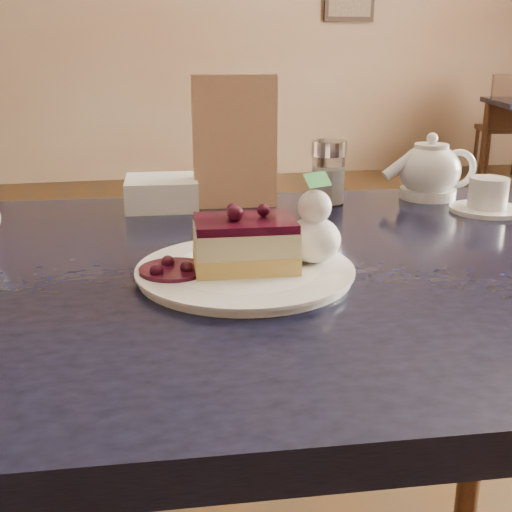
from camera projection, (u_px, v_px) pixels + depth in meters
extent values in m
cube|color=black|center=(240.00, 278.00, 0.90)|extent=(1.37, 0.96, 0.04)
cylinder|color=#502814|center=(481.00, 380.00, 1.45)|extent=(0.05, 0.05, 0.78)
cylinder|color=white|center=(245.00, 272.00, 0.84)|extent=(0.28, 0.28, 0.01)
cube|color=#ECC958|center=(245.00, 259.00, 0.83)|extent=(0.14, 0.10, 0.02)
cube|color=beige|center=(245.00, 238.00, 0.82)|extent=(0.13, 0.10, 0.03)
cube|color=black|center=(245.00, 223.00, 0.82)|extent=(0.13, 0.10, 0.01)
ellipsoid|color=white|center=(314.00, 240.00, 0.85)|extent=(0.07, 0.07, 0.06)
cylinder|color=black|center=(173.00, 270.00, 0.82)|extent=(0.09, 0.09, 0.01)
cylinder|color=white|center=(486.00, 209.00, 1.17)|extent=(0.13, 0.13, 0.01)
cylinder|color=white|center=(488.00, 193.00, 1.16)|extent=(0.07, 0.07, 0.05)
ellipsoid|color=white|center=(429.00, 173.00, 1.26)|extent=(0.12, 0.12, 0.10)
cylinder|color=white|center=(432.00, 143.00, 1.24)|extent=(0.07, 0.07, 0.01)
cylinder|color=white|center=(391.00, 174.00, 1.24)|extent=(0.07, 0.02, 0.06)
cube|color=#D3B38A|center=(235.00, 142.00, 1.17)|extent=(0.15, 0.04, 0.24)
cylinder|color=white|center=(328.00, 180.00, 1.21)|extent=(0.06, 0.06, 0.09)
cylinder|color=silver|center=(329.00, 148.00, 1.19)|extent=(0.07, 0.07, 0.03)
cube|color=white|center=(162.00, 192.00, 1.20)|extent=(0.14, 0.14, 0.05)
cylinder|color=#502814|center=(483.00, 147.00, 5.17)|extent=(0.04, 0.04, 0.69)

